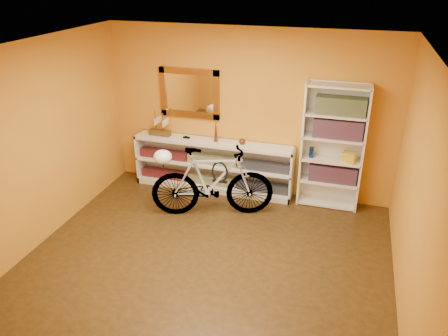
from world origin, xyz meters
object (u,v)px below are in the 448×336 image
(bookcase, at_px, (332,148))
(helmet, at_px, (163,157))
(bicycle, at_px, (212,182))
(console_unit, at_px, (213,166))

(bookcase, relative_size, helmet, 7.26)
(bookcase, height_order, bicycle, bookcase)
(console_unit, relative_size, bicycle, 1.43)
(bookcase, bearing_deg, console_unit, -179.22)
(console_unit, bearing_deg, bookcase, 0.78)
(bookcase, relative_size, bicycle, 1.05)
(console_unit, xyz_separation_m, bookcase, (1.84, 0.03, 0.52))
(console_unit, height_order, bicycle, bicycle)
(helmet, bearing_deg, bookcase, 24.13)
(bookcase, bearing_deg, helmet, -155.87)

